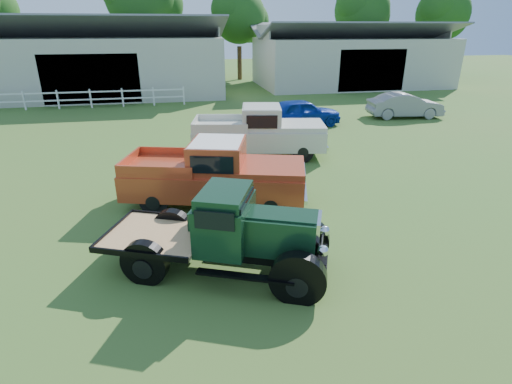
{
  "coord_description": "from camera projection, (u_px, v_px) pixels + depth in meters",
  "views": [
    {
      "loc": [
        -1.67,
        -7.99,
        4.95
      ],
      "look_at": [
        0.2,
        1.2,
        1.05
      ],
      "focal_mm": 28.0,
      "sensor_mm": 36.0,
      "label": 1
    }
  ],
  "objects": [
    {
      "name": "ground",
      "position": [
        258.0,
        253.0,
        9.44
      ],
      "size": [
        120.0,
        120.0,
        0.0
      ],
      "primitive_type": "plane",
      "color": "#3C6D27"
    },
    {
      "name": "shed_left",
      "position": [
        100.0,
        57.0,
        30.6
      ],
      "size": [
        18.8,
        10.2,
        5.6
      ],
      "primitive_type": null,
      "color": "#B3B1A2",
      "rests_on": "ground"
    },
    {
      "name": "shed_right",
      "position": [
        350.0,
        55.0,
        35.44
      ],
      "size": [
        16.8,
        9.2,
        5.2
      ],
      "primitive_type": null,
      "color": "#B3B1A2",
      "rests_on": "ground"
    },
    {
      "name": "fence_rail",
      "position": [
        74.0,
        99.0,
        25.83
      ],
      "size": [
        14.2,
        0.16,
        1.2
      ],
      "primitive_type": null,
      "color": "white",
      "rests_on": "ground"
    },
    {
      "name": "tree_b",
      "position": [
        142.0,
        17.0,
        37.26
      ],
      "size": [
        6.9,
        6.9,
        11.5
      ],
      "primitive_type": null,
      "color": "#1D431A",
      "rests_on": "ground"
    },
    {
      "name": "tree_c",
      "position": [
        239.0,
        31.0,
        38.49
      ],
      "size": [
        5.4,
        5.4,
        9.0
      ],
      "primitive_type": null,
      "color": "#1D431A",
      "rests_on": "ground"
    },
    {
      "name": "tree_d",
      "position": [
        360.0,
        26.0,
        41.59
      ],
      "size": [
        6.0,
        6.0,
        10.0
      ],
      "primitive_type": null,
      "color": "#1D431A",
      "rests_on": "ground"
    },
    {
      "name": "tree_e",
      "position": [
        440.0,
        28.0,
        41.35
      ],
      "size": [
        5.7,
        5.7,
        9.5
      ],
      "primitive_type": null,
      "color": "#1D431A",
      "rests_on": "ground"
    },
    {
      "name": "vintage_flatbed",
      "position": [
        221.0,
        231.0,
        8.42
      ],
      "size": [
        5.17,
        3.61,
        1.9
      ],
      "primitive_type": null,
      "rotation": [
        0.0,
        0.0,
        -0.4
      ],
      "color": "#12331E",
      "rests_on": "ground"
    },
    {
      "name": "red_pickup",
      "position": [
        215.0,
        173.0,
        11.67
      ],
      "size": [
        5.77,
        3.5,
        1.97
      ],
      "primitive_type": null,
      "rotation": [
        0.0,
        0.0,
        -0.28
      ],
      "color": "#B23D1F",
      "rests_on": "ground"
    },
    {
      "name": "white_pickup",
      "position": [
        259.0,
        132.0,
        16.14
      ],
      "size": [
        5.75,
        3.11,
        2.0
      ],
      "primitive_type": null,
      "rotation": [
        0.0,
        0.0,
        -0.19
      ],
      "color": "beige",
      "rests_on": "ground"
    },
    {
      "name": "misc_car_blue",
      "position": [
        301.0,
        112.0,
        21.18
      ],
      "size": [
        4.43,
        2.31,
        1.44
      ],
      "primitive_type": "imported",
      "rotation": [
        0.0,
        0.0,
        1.72
      ],
      "color": "#0A2A94",
      "rests_on": "ground"
    },
    {
      "name": "misc_car_grey",
      "position": [
        405.0,
        105.0,
        23.19
      ],
      "size": [
        4.37,
        1.96,
        1.39
      ],
      "primitive_type": "imported",
      "rotation": [
        0.0,
        0.0,
        1.45
      ],
      "color": "gray",
      "rests_on": "ground"
    }
  ]
}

